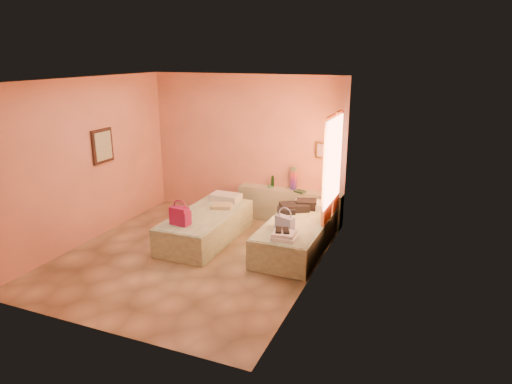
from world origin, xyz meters
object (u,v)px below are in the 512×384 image
Objects in this scene: magenta_handbag at (180,216)px; blue_handbag at (285,223)px; bed_right at (296,236)px; bed_left at (206,227)px; water_bottle at (273,182)px; flower_vase at (331,190)px; green_book at (300,191)px; headboard_ledge at (289,206)px; towel_stack at (285,236)px.

blue_handbag is at bearing 21.37° from magenta_handbag.
bed_right is 0.50m from blue_handbag.
blue_handbag is (1.51, -0.16, 0.35)m from bed_left.
flower_vase is (1.18, -0.11, 0.00)m from water_bottle.
flower_vase is at bearing 22.64° from green_book.
bed_right is at bearing -67.17° from headboard_ledge.
green_book is 0.63× the size of magenta_handbag.
green_book is 2.43m from magenta_handbag.
towel_stack is at bearing -85.99° from bed_right.
water_bottle is 0.63× the size of towel_stack.
headboard_ledge is at bearing -6.82° from water_bottle.
green_book is 1.95m from towel_stack.
water_bottle reaches higher than blue_handbag.
bed_left is at bearing -126.92° from headboard_ledge.
flower_vase is 0.71× the size of magenta_handbag.
blue_handbag is at bearing -61.13° from green_book.
blue_handbag is at bearing -74.46° from headboard_ledge.
headboard_ledge is at bearing 125.91° from blue_handbag.
water_bottle reaches higher than bed_left.
flower_vase reaches higher than blue_handbag.
blue_handbag is (-0.08, -0.34, 0.35)m from bed_right.
green_book is at bearing 59.70° from magenta_handbag.
green_book is 0.88× the size of flower_vase.
magenta_handbag is (-0.82, -2.10, -0.11)m from water_bottle.
water_bottle is 0.69× the size of magenta_handbag.
headboard_ledge is at bearing -178.42° from green_book.
blue_handbag is (0.81, -1.63, -0.16)m from water_bottle.
blue_handbag is (0.21, -1.51, -0.07)m from green_book.
bed_left is 0.76m from magenta_handbag.
towel_stack is (0.58, -2.00, 0.23)m from headboard_ledge.
green_book is 0.64× the size of blue_handbag.
bed_right is 9.01× the size of water_bottle.
water_bottle is 0.71× the size of blue_handbag.
towel_stack is at bearing -65.04° from water_bottle.
green_book is at bearing 100.32° from towel_stack.
bed_left is 5.71× the size of towel_stack.
magenta_handbag reaches higher than blue_handbag.
blue_handbag reaches higher than towel_stack.
bed_left is 1.61m from bed_right.
flower_vase is at bearing -5.14° from water_bottle.
green_book is at bearing 118.40° from blue_handbag.
green_book is (-0.30, 1.17, 0.42)m from bed_right.
magenta_handbag reaches higher than bed_right.
magenta_handbag is at bearing -100.93° from bed_left.
water_bottle reaches higher than towel_stack.
towel_stack is (1.77, 0.06, -0.10)m from magenta_handbag.
water_bottle is 1.10× the size of green_book.
water_bottle is at bearing 64.56° from bed_left.
water_bottle is at bearing 124.77° from bed_right.
bed_left is 6.36× the size of blue_handbag.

